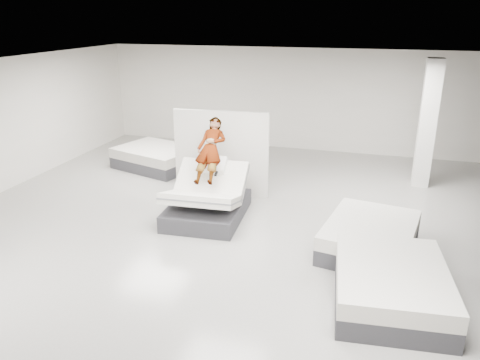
{
  "coord_description": "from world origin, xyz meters",
  "views": [
    {
      "loc": [
        2.78,
        -7.73,
        4.22
      ],
      "look_at": [
        0.23,
        0.85,
        1.0
      ],
      "focal_mm": 35.0,
      "sensor_mm": 36.0,
      "label": 1
    }
  ],
  "objects": [
    {
      "name": "person",
      "position": [
        -0.57,
        1.31,
        1.23
      ],
      "size": [
        0.68,
        1.44,
        1.43
      ],
      "primitive_type": "imported",
      "rotation": [
        0.77,
        0.0,
        0.06
      ],
      "color": "slate",
      "rests_on": "hero_bed"
    },
    {
      "name": "flat_bed_right_far",
      "position": [
        2.87,
        0.45,
        0.28
      ],
      "size": [
        1.86,
        2.28,
        0.56
      ],
      "color": "#343439",
      "rests_on": "floor"
    },
    {
      "name": "divider_panel",
      "position": [
        -0.7,
        2.4,
        1.04
      ],
      "size": [
        2.28,
        0.29,
        2.07
      ],
      "primitive_type": "cube",
      "rotation": [
        0.0,
        0.0,
        0.08
      ],
      "color": "silver",
      "rests_on": "floor"
    },
    {
      "name": "column",
      "position": [
        4.0,
        4.5,
        1.6
      ],
      "size": [
        0.4,
        0.4,
        3.2
      ],
      "primitive_type": "cube",
      "color": "white",
      "rests_on": "floor"
    },
    {
      "name": "flat_bed_right_near",
      "position": [
        3.23,
        -1.17,
        0.3
      ],
      "size": [
        1.83,
        2.32,
        0.6
      ],
      "color": "#343439",
      "rests_on": "floor"
    },
    {
      "name": "hero_bed",
      "position": [
        -0.55,
        1.0,
        0.39
      ],
      "size": [
        1.65,
        2.11,
        1.22
      ],
      "color": "#343439",
      "rests_on": "floor"
    },
    {
      "name": "flat_bed_left_far",
      "position": [
        -3.17,
        3.88,
        0.29
      ],
      "size": [
        2.52,
        2.16,
        0.59
      ],
      "color": "#343439",
      "rests_on": "floor"
    },
    {
      "name": "room",
      "position": [
        0.0,
        0.0,
        1.6
      ],
      "size": [
        14.0,
        14.04,
        3.2
      ],
      "color": "#A29F99",
      "rests_on": "ground"
    },
    {
      "name": "remote",
      "position": [
        -0.33,
        0.97,
        1.04
      ],
      "size": [
        0.06,
        0.14,
        0.08
      ],
      "primitive_type": "cube",
      "rotation": [
        0.35,
        0.0,
        0.06
      ],
      "color": "black",
      "rests_on": "person"
    }
  ]
}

